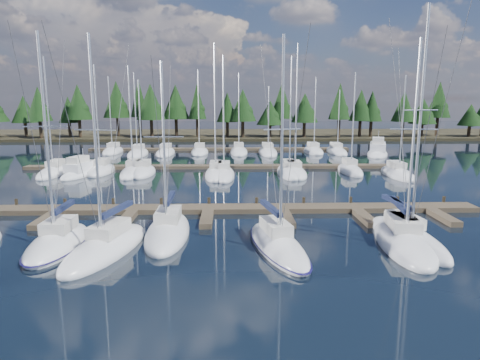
{
  "coord_description": "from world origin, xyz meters",
  "views": [
    {
      "loc": [
        1.7,
        -15.98,
        9.09
      ],
      "look_at": [
        2.68,
        22.0,
        1.83
      ],
      "focal_mm": 32.0,
      "sensor_mm": 36.0,
      "label": 1
    }
  ],
  "objects_px": {
    "main_dock": "(208,211)",
    "front_sailboat_2": "(106,247)",
    "front_sailboat_4": "(278,245)",
    "motor_yacht_right": "(377,152)",
    "front_sailboat_3": "(168,232)",
    "front_sailboat_5": "(403,241)",
    "front_sailboat_1": "(58,243)",
    "motor_yacht_left": "(81,172)",
    "front_sailboat_6": "(407,237)"
  },
  "relations": [
    {
      "from": "main_dock",
      "to": "front_sailboat_4",
      "type": "distance_m",
      "value": 9.68
    },
    {
      "from": "front_sailboat_1",
      "to": "front_sailboat_4",
      "type": "bearing_deg",
      "value": -3.07
    },
    {
      "from": "front_sailboat_2",
      "to": "front_sailboat_4",
      "type": "height_order",
      "value": "front_sailboat_4"
    },
    {
      "from": "main_dock",
      "to": "front_sailboat_2",
      "type": "bearing_deg",
      "value": -123.44
    },
    {
      "from": "front_sailboat_4",
      "to": "front_sailboat_6",
      "type": "bearing_deg",
      "value": 8.21
    },
    {
      "from": "front_sailboat_5",
      "to": "motor_yacht_left",
      "type": "distance_m",
      "value": 38.44
    },
    {
      "from": "front_sailboat_2",
      "to": "front_sailboat_6",
      "type": "distance_m",
      "value": 18.9
    },
    {
      "from": "front_sailboat_4",
      "to": "motor_yacht_left",
      "type": "height_order",
      "value": "front_sailboat_4"
    },
    {
      "from": "front_sailboat_3",
      "to": "front_sailboat_6",
      "type": "bearing_deg",
      "value": -5.92
    },
    {
      "from": "front_sailboat_5",
      "to": "motor_yacht_left",
      "type": "relative_size",
      "value": 1.64
    },
    {
      "from": "front_sailboat_5",
      "to": "front_sailboat_6",
      "type": "bearing_deg",
      "value": 52.94
    },
    {
      "from": "motor_yacht_left",
      "to": "motor_yacht_right",
      "type": "xyz_separation_m",
      "value": [
        42.0,
        17.66,
        0.08
      ]
    },
    {
      "from": "front_sailboat_4",
      "to": "motor_yacht_right",
      "type": "relative_size",
      "value": 1.33
    },
    {
      "from": "front_sailboat_2",
      "to": "front_sailboat_3",
      "type": "relative_size",
      "value": 1.1
    },
    {
      "from": "front_sailboat_5",
      "to": "motor_yacht_right",
      "type": "height_order",
      "value": "front_sailboat_5"
    },
    {
      "from": "front_sailboat_3",
      "to": "motor_yacht_right",
      "type": "height_order",
      "value": "front_sailboat_3"
    },
    {
      "from": "front_sailboat_3",
      "to": "front_sailboat_5",
      "type": "relative_size",
      "value": 0.92
    },
    {
      "from": "front_sailboat_1",
      "to": "front_sailboat_5",
      "type": "relative_size",
      "value": 1.02
    },
    {
      "from": "front_sailboat_5",
      "to": "front_sailboat_2",
      "type": "bearing_deg",
      "value": -177.81
    },
    {
      "from": "front_sailboat_3",
      "to": "motor_yacht_left",
      "type": "bearing_deg",
      "value": 120.46
    },
    {
      "from": "main_dock",
      "to": "motor_yacht_right",
      "type": "height_order",
      "value": "motor_yacht_right"
    },
    {
      "from": "front_sailboat_1",
      "to": "front_sailboat_4",
      "type": "relative_size",
      "value": 1.02
    },
    {
      "from": "front_sailboat_2",
      "to": "motor_yacht_left",
      "type": "relative_size",
      "value": 1.65
    },
    {
      "from": "front_sailboat_1",
      "to": "front_sailboat_5",
      "type": "bearing_deg",
      "value": -0.45
    },
    {
      "from": "front_sailboat_1",
      "to": "front_sailboat_3",
      "type": "distance_m",
      "value": 6.82
    },
    {
      "from": "front_sailboat_6",
      "to": "motor_yacht_left",
      "type": "xyz_separation_m",
      "value": [
        -29.25,
        24.85,
        0.13
      ]
    },
    {
      "from": "main_dock",
      "to": "front_sailboat_6",
      "type": "distance_m",
      "value": 15.02
    },
    {
      "from": "front_sailboat_5",
      "to": "front_sailboat_4",
      "type": "bearing_deg",
      "value": -176.02
    },
    {
      "from": "front_sailboat_4",
      "to": "main_dock",
      "type": "bearing_deg",
      "value": 118.62
    },
    {
      "from": "front_sailboat_5",
      "to": "front_sailboat_6",
      "type": "relative_size",
      "value": 0.87
    },
    {
      "from": "front_sailboat_5",
      "to": "motor_yacht_left",
      "type": "bearing_deg",
      "value": 138.4
    },
    {
      "from": "front_sailboat_2",
      "to": "front_sailboat_5",
      "type": "bearing_deg",
      "value": 2.19
    },
    {
      "from": "front_sailboat_4",
      "to": "front_sailboat_5",
      "type": "relative_size",
      "value": 1.01
    },
    {
      "from": "front_sailboat_3",
      "to": "front_sailboat_5",
      "type": "xyz_separation_m",
      "value": [
        15.08,
        -2.29,
        -0.0
      ]
    },
    {
      "from": "front_sailboat_2",
      "to": "motor_yacht_right",
      "type": "distance_m",
      "value": 54.07
    },
    {
      "from": "main_dock",
      "to": "front_sailboat_2",
      "type": "distance_m",
      "value": 10.36
    },
    {
      "from": "front_sailboat_3",
      "to": "front_sailboat_2",
      "type": "bearing_deg",
      "value": -137.55
    },
    {
      "from": "main_dock",
      "to": "front_sailboat_3",
      "type": "relative_size",
      "value": 3.61
    },
    {
      "from": "front_sailboat_4",
      "to": "front_sailboat_1",
      "type": "bearing_deg",
      "value": 176.93
    },
    {
      "from": "front_sailboat_3",
      "to": "motor_yacht_left",
      "type": "distance_m",
      "value": 26.96
    },
    {
      "from": "front_sailboat_5",
      "to": "front_sailboat_6",
      "type": "xyz_separation_m",
      "value": [
        0.51,
        0.67,
        0.03
      ]
    },
    {
      "from": "front_sailboat_1",
      "to": "motor_yacht_left",
      "type": "bearing_deg",
      "value": 105.81
    },
    {
      "from": "motor_yacht_left",
      "to": "front_sailboat_5",
      "type": "bearing_deg",
      "value": -41.6
    },
    {
      "from": "front_sailboat_2",
      "to": "front_sailboat_6",
      "type": "xyz_separation_m",
      "value": [
        18.85,
        1.37,
        0.02
      ]
    },
    {
      "from": "main_dock",
      "to": "motor_yacht_left",
      "type": "relative_size",
      "value": 5.44
    },
    {
      "from": "motor_yacht_left",
      "to": "motor_yacht_right",
      "type": "distance_m",
      "value": 45.56
    },
    {
      "from": "front_sailboat_1",
      "to": "front_sailboat_5",
      "type": "distance_m",
      "value": 21.57
    },
    {
      "from": "main_dock",
      "to": "front_sailboat_4",
      "type": "xyz_separation_m",
      "value": [
        4.64,
        -8.5,
        0.08
      ]
    },
    {
      "from": "front_sailboat_5",
      "to": "front_sailboat_1",
      "type": "bearing_deg",
      "value": 179.55
    },
    {
      "from": "front_sailboat_4",
      "to": "motor_yacht_right",
      "type": "bearing_deg",
      "value": 64.09
    }
  ]
}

